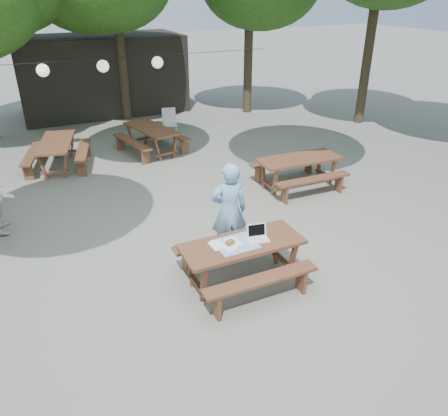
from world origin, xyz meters
name	(u,v)px	position (x,y,z in m)	size (l,w,h in m)	color
ground	(188,237)	(0.00, 0.00, 0.00)	(80.00, 80.00, 0.00)	slate
pavilion	(102,74)	(0.50, 10.50, 1.40)	(6.00, 3.00, 2.80)	black
main_picnic_table	(242,261)	(0.32, -1.73, 0.39)	(2.00, 1.58, 0.75)	#522E1D
picnic_table_ne	(298,172)	(3.31, 1.13, 0.39)	(2.02, 1.62, 0.75)	#522E1D
picnic_table_far_w	(58,154)	(-1.86, 4.92, 0.39)	(1.98, 2.22, 0.75)	#522E1D
picnic_table_far_e	(152,139)	(0.79, 5.07, 0.39)	(1.98, 2.22, 0.75)	#522E1D
woman	(229,211)	(0.47, -0.91, 0.90)	(0.66, 0.43, 1.80)	#7BAFE0
plastic_chair	(170,129)	(1.77, 6.29, 0.26)	(0.52, 0.52, 0.90)	silver
laptop	(258,235)	(0.60, -1.72, 0.81)	(0.37, 0.31, 0.24)	white
tabletop_clutter	(234,244)	(0.17, -1.72, 0.76)	(0.73, 0.57, 0.08)	#3762BE
paper_lanterns	(103,66)	(-0.19, 6.00, 2.40)	(9.00, 0.34, 0.38)	black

